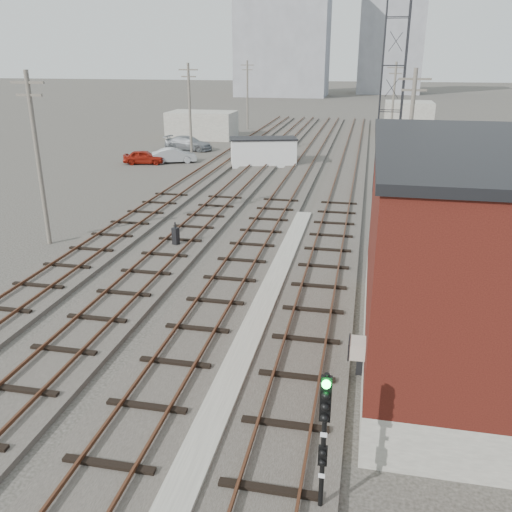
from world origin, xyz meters
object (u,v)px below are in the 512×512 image
(signal_mast, at_px, (324,438))
(car_grey, at_px, (188,143))
(site_trailer, at_px, (263,152))
(car_silver, at_px, (174,155))
(switch_stand, at_px, (176,237))
(car_red, at_px, (144,157))

(signal_mast, xyz_separation_m, car_grey, (-18.53, 46.64, -1.31))
(signal_mast, distance_m, car_grey, 50.20)
(signal_mast, bearing_deg, site_trailer, 102.73)
(site_trailer, bearing_deg, car_silver, 165.31)
(switch_stand, distance_m, car_red, 24.56)
(site_trailer, xyz_separation_m, car_silver, (-8.59, -0.27, -0.60))
(car_silver, bearing_deg, switch_stand, 177.92)
(switch_stand, distance_m, site_trailer, 23.42)
(car_red, xyz_separation_m, car_grey, (1.63, 8.32, 0.10))
(switch_stand, bearing_deg, car_grey, 126.50)
(car_grey, bearing_deg, car_red, 175.71)
(signal_mast, xyz_separation_m, switch_stand, (-9.20, 16.35, -1.44))
(switch_stand, distance_m, car_grey, 31.70)
(switch_stand, distance_m, car_silver, 24.61)
(car_grey, bearing_deg, switch_stand, -156.06)
(signal_mast, distance_m, site_trailer, 40.77)
(car_silver, bearing_deg, signal_mast, -177.99)
(site_trailer, relative_size, car_silver, 1.57)
(car_red, bearing_deg, signal_mast, -163.39)
(car_red, bearing_deg, car_grey, -22.24)
(signal_mast, distance_m, car_red, 43.33)
(switch_stand, xyz_separation_m, car_grey, (-9.33, 30.29, 0.13))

